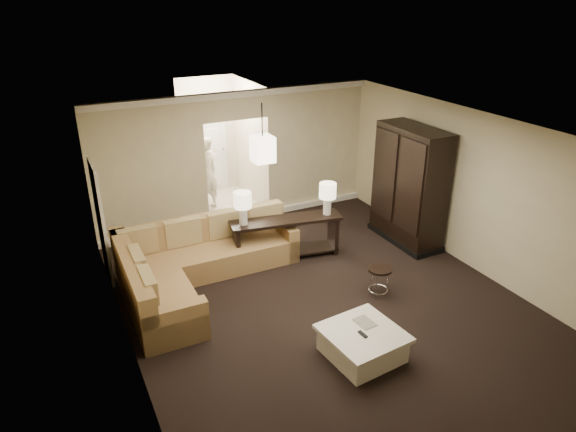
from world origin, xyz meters
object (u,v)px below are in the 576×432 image
armoire (409,188)px  person (205,170)px  sectional_sofa (194,264)px  coffee_table (362,343)px  drink_table (379,276)px  console_table (286,235)px

armoire → person: 4.48m
person → sectional_sofa: bearing=47.6°
sectional_sofa → armoire: armoire is taller
person → coffee_table: bearing=72.3°
coffee_table → drink_table: drink_table is taller
coffee_table → person: (-0.27, 5.89, 0.74)m
console_table → armoire: armoire is taller
console_table → person: size_ratio=1.12×
coffee_table → person: size_ratio=0.57×
sectional_sofa → coffee_table: (1.49, -2.86, -0.17)m
armoire → drink_table: (-1.66, -1.42, -0.75)m
armoire → drink_table: size_ratio=4.66×
sectional_sofa → console_table: 1.82m
sectional_sofa → console_table: (1.81, 0.14, 0.10)m
sectional_sofa → coffee_table: sectional_sofa is taller
person → console_table: bearing=81.2°
armoire → coffee_table: bearing=-136.9°
coffee_table → drink_table: 1.63m
sectional_sofa → coffee_table: 3.24m
sectional_sofa → coffee_table: bearing=-62.1°
armoire → drink_table: 2.31m
coffee_table → console_table: size_ratio=0.51×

